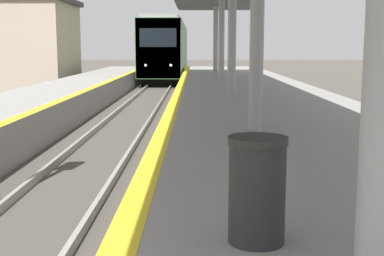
# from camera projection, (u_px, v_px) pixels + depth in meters

# --- Properties ---
(train) EXTENTS (2.75, 22.80, 4.46)m
(train) POSITION_uv_depth(u_px,v_px,m) (168.00, 49.00, 43.07)
(train) COLOR black
(train) RESTS_ON ground
(trash_bin) EXTENTS (0.47, 0.47, 0.85)m
(trash_bin) POSITION_uv_depth(u_px,v_px,m) (257.00, 190.00, 4.18)
(trash_bin) COLOR #262628
(trash_bin) RESTS_ON platform_right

